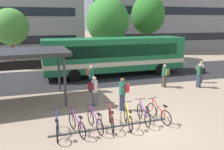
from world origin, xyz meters
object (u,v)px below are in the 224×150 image
(city_bus, at_px, (115,55))
(commuter_olive_pack_0, at_px, (201,70))
(parked_bicycle_purple_1, at_px, (77,125))
(street_tree_2, at_px, (148,15))
(commuter_red_pack_4, at_px, (123,92))
(street_tree_0, at_px, (108,21))
(parked_bicycle_red_6, at_px, (159,113))
(street_tree_1, at_px, (11,27))
(parked_bicycle_red_3, at_px, (111,119))
(parked_bicycle_purple_2, at_px, (95,122))
(commuter_red_pack_1, at_px, (91,77))
(parked_bicycle_blue_0, at_px, (57,127))
(commuter_black_pack_5, at_px, (200,74))
(commuter_maroon_pack_2, at_px, (94,89))
(parked_bicycle_yellow_4, at_px, (128,118))
(commuter_olive_pack_3, at_px, (165,74))
(parked_bicycle_purple_5, at_px, (143,115))
(transit_shelter, at_px, (0,55))

(city_bus, xyz_separation_m, commuter_olive_pack_0, (5.54, -4.16, -0.83))
(parked_bicycle_purple_1, bearing_deg, commuter_olive_pack_0, -77.67)
(parked_bicycle_purple_1, xyz_separation_m, street_tree_2, (10.64, 16.46, 4.91))
(commuter_red_pack_4, xyz_separation_m, street_tree_0, (2.99, 14.25, 3.57))
(commuter_red_pack_4, bearing_deg, parked_bicycle_red_6, 152.59)
(city_bus, bearing_deg, street_tree_1, -38.63)
(parked_bicycle_red_3, relative_size, commuter_red_pack_4, 0.97)
(parked_bicycle_purple_2, xyz_separation_m, street_tree_0, (4.83, 15.97, 4.20))
(parked_bicycle_red_3, relative_size, commuter_red_pack_1, 0.96)
(parked_bicycle_blue_0, relative_size, street_tree_0, 0.24)
(parked_bicycle_purple_1, relative_size, commuter_black_pack_5, 0.97)
(parked_bicycle_purple_1, distance_m, street_tree_2, 20.20)
(commuter_olive_pack_0, distance_m, commuter_black_pack_5, 1.39)
(parked_bicycle_red_3, bearing_deg, city_bus, -8.31)
(city_bus, xyz_separation_m, parked_bicycle_purple_1, (-4.49, -9.57, -1.39))
(commuter_red_pack_1, height_order, commuter_maroon_pack_2, commuter_red_pack_1)
(commuter_black_pack_5, bearing_deg, parked_bicycle_yellow_4, 103.39)
(commuter_olive_pack_0, distance_m, commuter_maroon_pack_2, 9.06)
(commuter_olive_pack_0, distance_m, street_tree_1, 18.22)
(parked_bicycle_yellow_4, height_order, commuter_olive_pack_3, commuter_olive_pack_3)
(parked_bicycle_blue_0, bearing_deg, commuter_maroon_pack_2, -33.56)
(parked_bicycle_yellow_4, xyz_separation_m, parked_bicycle_purple_5, (0.82, 0.19, 0.00))
(city_bus, bearing_deg, commuter_red_pack_1, 53.27)
(parked_bicycle_red_3, distance_m, commuter_black_pack_5, 8.74)
(commuter_black_pack_5, distance_m, street_tree_1, 18.21)
(parked_bicycle_blue_0, height_order, parked_bicycle_purple_2, same)
(parked_bicycle_purple_5, bearing_deg, parked_bicycle_blue_0, 96.70)
(parked_bicycle_red_6, bearing_deg, commuter_red_pack_4, 23.62)
(parked_bicycle_purple_5, bearing_deg, commuter_maroon_pack_2, 36.72)
(commuter_olive_pack_0, height_order, commuter_red_pack_4, commuter_red_pack_4)
(parked_bicycle_purple_2, relative_size, commuter_olive_pack_0, 1.03)
(city_bus, xyz_separation_m, street_tree_0, (1.13, 6.49, 2.81))
(parked_bicycle_yellow_4, bearing_deg, parked_bicycle_purple_2, 94.91)
(parked_bicycle_purple_5, distance_m, street_tree_2, 18.59)
(parked_bicycle_purple_2, bearing_deg, street_tree_2, -42.15)
(commuter_black_pack_5, bearing_deg, street_tree_1, 30.35)
(parked_bicycle_purple_2, xyz_separation_m, parked_bicycle_yellow_4, (1.47, -0.07, 0.00))
(parked_bicycle_purple_1, height_order, parked_bicycle_yellow_4, same)
(parked_bicycle_purple_2, bearing_deg, street_tree_0, -27.92)
(commuter_red_pack_1, bearing_deg, commuter_maroon_pack_2, -33.57)
(parked_bicycle_red_6, bearing_deg, transit_shelter, 47.27)
(parked_bicycle_purple_2, distance_m, transit_shelter, 6.51)
(parked_bicycle_blue_0, distance_m, parked_bicycle_purple_2, 1.59)
(parked_bicycle_purple_5, distance_m, commuter_red_pack_4, 1.79)
(commuter_olive_pack_0, xyz_separation_m, commuter_red_pack_4, (-7.40, -3.60, 0.06))
(parked_bicycle_purple_5, bearing_deg, parked_bicycle_purple_2, 96.33)
(parked_bicycle_red_6, xyz_separation_m, commuter_olive_pack_0, (6.20, 5.26, 0.56))
(commuter_red_pack_1, relative_size, commuter_olive_pack_3, 1.09)
(parked_bicycle_purple_5, bearing_deg, parked_bicycle_red_3, 96.46)
(parked_bicycle_purple_5, bearing_deg, street_tree_2, -21.39)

